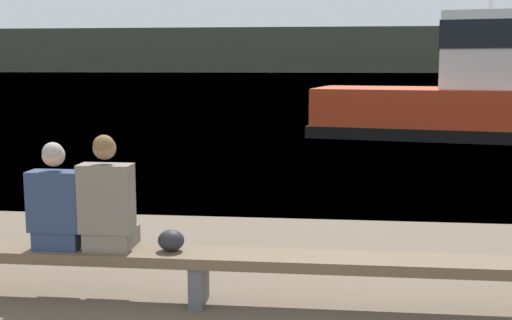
{
  "coord_description": "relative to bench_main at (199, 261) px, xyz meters",
  "views": [
    {
      "loc": [
        1.15,
        -1.7,
        2.05
      ],
      "look_at": [
        0.26,
        6.51,
        0.8
      ],
      "focal_mm": 45.0,
      "sensor_mm": 36.0,
      "label": 1
    }
  ],
  "objects": [
    {
      "name": "far_shoreline",
      "position": [
        -0.09,
        144.01,
        4.61
      ],
      "size": [
        600.0,
        12.0,
        9.97
      ],
      "primitive_type": "cube",
      "color": "#424738",
      "rests_on": "ground"
    },
    {
      "name": "shopping_bag",
      "position": [
        -0.24,
        0.03,
        0.17
      ],
      "size": [
        0.23,
        0.2,
        0.18
      ],
      "color": "#232328",
      "rests_on": "bench_main"
    },
    {
      "name": "water_surface",
      "position": [
        -0.09,
        123.14,
        -0.38
      ],
      "size": [
        240.0,
        240.0,
        0.0
      ],
      "primitive_type": "plane",
      "color": "#5684A3",
      "rests_on": "ground"
    },
    {
      "name": "tugboat_red",
      "position": [
        5.44,
        13.08,
        0.7
      ],
      "size": [
        9.65,
        4.83,
        6.64
      ],
      "rotation": [
        0.0,
        0.0,
        1.38
      ],
      "color": "red",
      "rests_on": "water_surface"
    },
    {
      "name": "person_right",
      "position": [
        -0.79,
        0.01,
        0.49
      ],
      "size": [
        0.45,
        0.42,
        1.0
      ],
      "color": "#70665B",
      "rests_on": "bench_main"
    },
    {
      "name": "bench_main",
      "position": [
        0.0,
        0.0,
        0.0
      ],
      "size": [
        8.19,
        0.4,
        0.45
      ],
      "color": "brown",
      "rests_on": "ground"
    },
    {
      "name": "person_left",
      "position": [
        -1.24,
        0.01,
        0.46
      ],
      "size": [
        0.45,
        0.42,
        0.94
      ],
      "color": "navy",
      "rests_on": "bench_main"
    }
  ]
}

